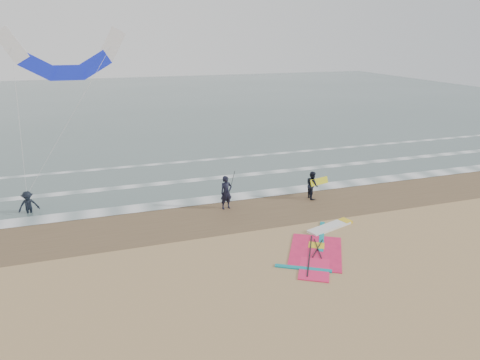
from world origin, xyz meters
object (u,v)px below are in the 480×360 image
object	(u,v)px
person_standing	(226,193)
person_walking	(312,185)
surf_kite	(65,59)
windsurf_rig	(321,245)
person_wading	(28,200)

from	to	relation	value
person_standing	person_walking	world-z (taller)	person_standing
person_standing	surf_kite	world-z (taller)	surf_kite
windsurf_rig	person_standing	bearing A→B (deg)	117.09
person_wading	surf_kite	bearing A→B (deg)	37.20
surf_kite	person_wading	bearing A→B (deg)	-129.19
windsurf_rig	person_standing	distance (m)	6.38
person_standing	person_wading	bearing A→B (deg)	155.25
windsurf_rig	person_walking	distance (m)	6.09
person_standing	person_wading	xyz separation A→B (m)	(-10.35, 2.64, -0.13)
windsurf_rig	person_standing	size ratio (longest dim) A/B	2.92
windsurf_rig	surf_kite	xyz separation A→B (m)	(-10.64, 11.44, 7.85)
person_standing	person_walking	distance (m)	5.25
person_wading	surf_kite	size ratio (longest dim) A/B	0.19
person_standing	surf_kite	bearing A→B (deg)	132.73
windsurf_rig	person_wading	size ratio (longest dim) A/B	3.38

